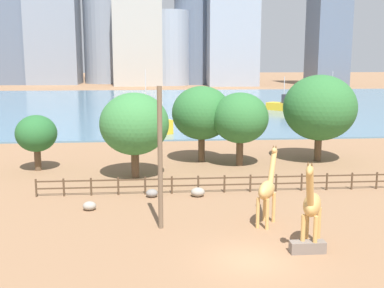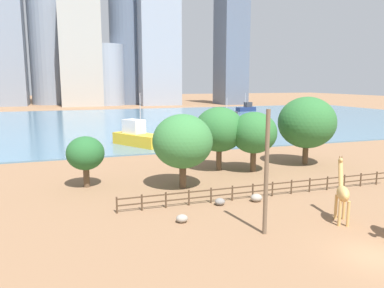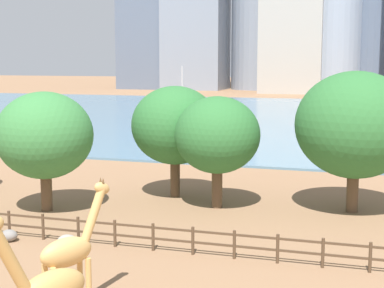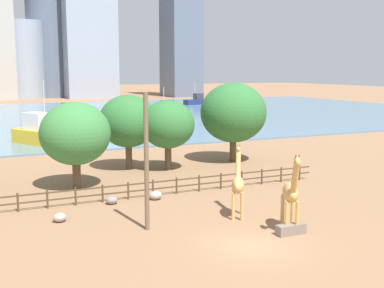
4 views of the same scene
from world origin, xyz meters
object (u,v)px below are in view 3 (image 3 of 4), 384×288
object	(u,v)px
tree_right_tall	(355,125)
tree_right_small	(175,126)
boulder_by_pole	(9,236)
boat_sailboat	(181,135)
tree_left_large	(217,135)
boat_ferry	(52,113)
giraffe_companion	(70,251)
boulder_small	(67,242)
tree_left_small	(45,136)

from	to	relation	value
tree_right_tall	tree_right_small	distance (m)	11.11
boulder_by_pole	boat_sailboat	world-z (taller)	boat_sailboat
tree_left_large	tree_right_tall	xyz separation A→B (m)	(7.78, 1.32, 0.72)
boat_ferry	tree_right_small	bearing A→B (deg)	139.95
tree_left_large	boat_sailboat	world-z (taller)	boat_sailboat
giraffe_companion	boulder_small	bearing A→B (deg)	59.91
tree_right_tall	boat_ferry	distance (m)	63.28
tree_left_large	boulder_by_pole	bearing A→B (deg)	-130.34
tree_right_small	boat_sailboat	distance (m)	19.74
giraffe_companion	boat_sailboat	world-z (taller)	boat_sailboat
tree_left_small	boat_ferry	distance (m)	56.53
giraffe_companion	tree_right_tall	bearing A→B (deg)	1.54
tree_left_small	tree_right_small	distance (m)	8.26
tree_right_small	boat_ferry	bearing A→B (deg)	128.52
tree_left_large	boulder_small	bearing A→B (deg)	-116.41
boulder_by_pole	tree_right_tall	xyz separation A→B (m)	(15.80, 10.76, 4.80)
boulder_by_pole	tree_right_tall	distance (m)	19.71
tree_left_small	boulder_by_pole	bearing A→B (deg)	-76.91
boulder_small	tree_left_large	size ratio (longest dim) A/B	0.15
boulder_small	tree_right_small	world-z (taller)	tree_right_small
tree_left_large	tree_left_small	distance (m)	10.05
boulder_by_pole	tree_left_small	distance (m)	7.24
giraffe_companion	tree_right_tall	distance (m)	19.39
giraffe_companion	boulder_small	distance (m)	7.22
boulder_small	boulder_by_pole	bearing A→B (deg)	177.73
boulder_by_pole	tree_left_small	xyz separation A→B (m)	(-1.34, 5.78, 4.16)
boulder_by_pole	boat_sailboat	size ratio (longest dim) A/B	0.09
tree_left_large	boat_sailboat	bearing A→B (deg)	113.75
tree_left_large	tree_right_small	distance (m)	3.84
tree_right_tall	tree_right_small	world-z (taller)	tree_right_tall
boulder_small	boat_sailboat	distance (m)	30.48
tree_left_large	tree_right_tall	size ratio (longest dim) A/B	0.82
giraffe_companion	tree_left_small	distance (m)	14.63
giraffe_companion	tree_left_small	bearing A→B (deg)	63.85
tree_right_tall	tree_left_small	bearing A→B (deg)	-163.80
giraffe_companion	boat_sailboat	distance (m)	37.02
giraffe_companion	tree_left_small	xyz separation A→B (m)	(-8.14, 11.94, 2.30)
boulder_small	tree_left_small	xyz separation A→B (m)	(-4.61, 5.91, 4.12)
boulder_by_pole	boat_sailboat	xyz separation A→B (m)	(-1.03, 30.02, 1.25)
boat_ferry	tree_left_large	bearing A→B (deg)	141.29
giraffe_companion	boulder_small	xyz separation A→B (m)	(-3.53, 6.03, -1.82)
boulder_by_pole	boat_ferry	world-z (taller)	boat_ferry
boulder_by_pole	tree_left_small	world-z (taller)	tree_left_small
boulder_small	boat_sailboat	world-z (taller)	boat_sailboat
giraffe_companion	tree_right_small	world-z (taller)	tree_right_small
giraffe_companion	boulder_by_pole	world-z (taller)	giraffe_companion
tree_left_small	tree_right_small	size ratio (longest dim) A/B	0.98
tree_left_large	tree_right_tall	bearing A→B (deg)	9.60
tree_left_large	tree_left_small	xyz separation A→B (m)	(-9.36, -3.66, 0.08)
boulder_by_pole	tree_right_small	distance (m)	13.07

